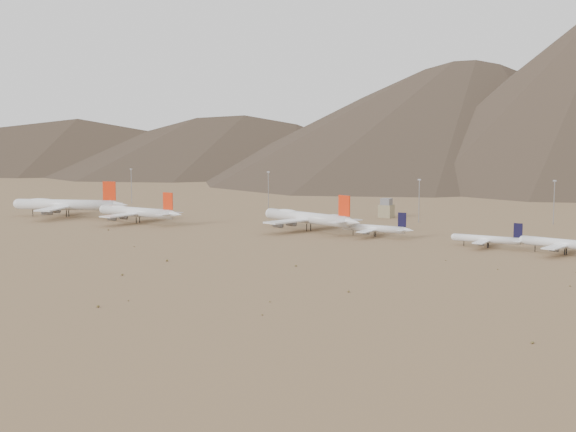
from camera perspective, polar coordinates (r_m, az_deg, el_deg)
The scene contains 14 objects.
ground at distance 408.99m, azimuth -3.41°, elevation -1.53°, with size 3000.00×3000.00×0.00m, color #96744E.
mountain_ridge at distance 1262.73m, azimuth 19.75°, elevation 10.26°, with size 4400.00×1000.00×300.00m.
widebody_west at distance 518.70m, azimuth -15.52°, elevation 0.79°, with size 72.96×58.20×22.63m.
widebody_centre at distance 476.85m, azimuth -10.71°, elevation 0.29°, with size 64.11×49.35×19.03m.
widebody_east at distance 433.28m, azimuth 1.40°, elevation -0.11°, with size 68.49×54.32×20.98m.
narrowbody_a at distance 412.26m, azimuth 6.25°, elevation -0.89°, with size 40.34×28.79×13.31m.
narrowbody_b at distance 384.39m, azimuth 14.09°, elevation -1.62°, with size 37.42×26.69×12.35m.
narrowbody_c at distance 372.79m, azimuth 19.21°, elevation -1.89°, with size 45.15×33.04×15.05m.
control_tower at distance 500.30m, azimuth 7.00°, elevation 0.49°, with size 8.00×8.00×12.00m.
mast_far_west at distance 598.65m, azimuth -11.08°, elevation 2.23°, with size 2.00×0.60×25.70m.
mast_west at distance 550.90m, azimuth -1.41°, elevation 2.00°, with size 2.00×0.60×25.70m.
mast_centre at distance 476.85m, azimuth 9.31°, elevation 1.24°, with size 2.00×0.60×25.70m.
mast_east at distance 486.07m, azimuth 18.40°, elevation 1.09°, with size 2.00×0.60×25.70m.
desert_scrub at distance 328.44m, azimuth -12.25°, elevation -3.56°, with size 437.93×164.22×0.89m.
Camera 1 is at (220.68, -339.74, 56.08)m, focal length 50.00 mm.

